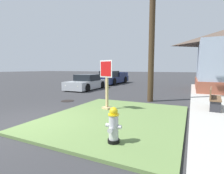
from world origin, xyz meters
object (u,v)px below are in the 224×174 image
at_px(pickup_truck_navy, 112,78).
at_px(street_bench, 214,97).
at_px(fire_hydrant, 114,126).
at_px(stop_sign, 107,86).
at_px(manhole_cover, 68,101).
at_px(parked_sedan_silver, 86,83).
at_px(utility_pole, 152,11).

xyz_separation_m(pickup_truck_navy, street_bench, (9.19, -9.65, -0.03)).
distance_m(fire_hydrant, street_bench, 5.19).
bearing_deg(street_bench, stop_sign, -156.15).
height_order(stop_sign, manhole_cover, stop_sign).
relative_size(parked_sedan_silver, pickup_truck_navy, 0.75).
height_order(manhole_cover, pickup_truck_navy, pickup_truck_navy).
bearing_deg(fire_hydrant, manhole_cover, 139.82).
height_order(fire_hydrant, stop_sign, stop_sign).
bearing_deg(parked_sedan_silver, stop_sign, -50.02).
bearing_deg(parked_sedan_silver, manhole_cover, -67.48).
distance_m(fire_hydrant, utility_pole, 7.05).
distance_m(stop_sign, utility_pole, 4.75).
bearing_deg(stop_sign, fire_hydrant, -60.21).
xyz_separation_m(manhole_cover, pickup_truck_navy, (-2.28, 10.45, 0.61)).
height_order(parked_sedan_silver, pickup_truck_navy, pickup_truck_navy).
bearing_deg(pickup_truck_navy, street_bench, -46.42).
height_order(manhole_cover, street_bench, street_bench).
xyz_separation_m(fire_hydrant, street_bench, (2.41, 4.60, 0.12)).
xyz_separation_m(fire_hydrant, utility_pole, (-0.42, 5.65, 4.20)).
distance_m(stop_sign, parked_sedan_silver, 7.65).
height_order(fire_hydrant, parked_sedan_silver, parked_sedan_silver).
bearing_deg(parked_sedan_silver, utility_pole, -26.36).
height_order(fire_hydrant, street_bench, street_bench).
distance_m(parked_sedan_silver, street_bench, 9.81).
bearing_deg(manhole_cover, street_bench, 6.58).
xyz_separation_m(street_bench, utility_pole, (-2.83, 1.05, 4.08)).
height_order(pickup_truck_navy, utility_pole, utility_pole).
bearing_deg(manhole_cover, fire_hydrant, -40.18).
bearing_deg(fire_hydrant, utility_pole, 94.28).
distance_m(fire_hydrant, parked_sedan_silver, 10.85).
distance_m(pickup_truck_navy, utility_pole, 11.44).
height_order(manhole_cover, parked_sedan_silver, parked_sedan_silver).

